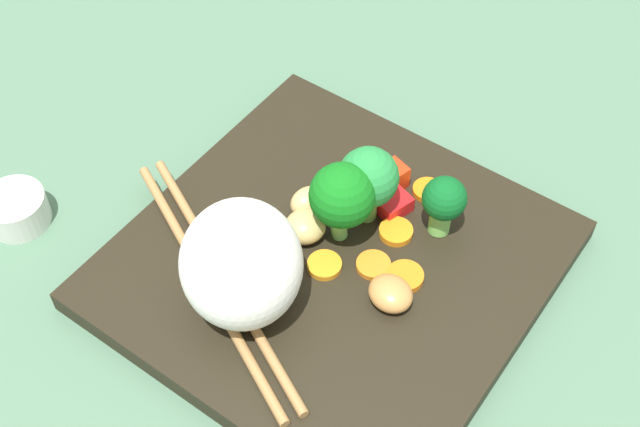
% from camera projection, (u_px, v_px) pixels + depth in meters
% --- Properties ---
extents(ground_plane, '(1.10, 1.10, 0.02)m').
position_uv_depth(ground_plane, '(332.00, 280.00, 0.61)').
color(ground_plane, '#496D53').
extents(square_plate, '(0.28, 0.28, 0.02)m').
position_uv_depth(square_plate, '(332.00, 265.00, 0.59)').
color(square_plate, black).
rests_on(square_plate, ground_plane).
extents(rice_mound, '(0.11, 0.11, 0.08)m').
position_uv_depth(rice_mound, '(241.00, 264.00, 0.53)').
color(rice_mound, white).
rests_on(rice_mound, square_plate).
extents(broccoli_floret_0, '(0.04, 0.04, 0.06)m').
position_uv_depth(broccoli_floret_0, '(363.00, 176.00, 0.58)').
color(broccoli_floret_0, '#5E953C').
rests_on(broccoli_floret_0, square_plate).
extents(broccoli_floret_1, '(0.04, 0.04, 0.07)m').
position_uv_depth(broccoli_floret_1, '(342.00, 196.00, 0.57)').
color(broccoli_floret_1, '#73BB56').
rests_on(broccoli_floret_1, square_plate).
extents(broccoli_floret_2, '(0.03, 0.03, 0.05)m').
position_uv_depth(broccoli_floret_2, '(444.00, 202.00, 0.58)').
color(broccoli_floret_2, '#77C053').
rests_on(broccoli_floret_2, square_plate).
extents(carrot_slice_0, '(0.03, 0.03, 0.01)m').
position_uv_depth(carrot_slice_0, '(405.00, 277.00, 0.57)').
color(carrot_slice_0, orange).
rests_on(carrot_slice_0, square_plate).
extents(carrot_slice_1, '(0.03, 0.03, 0.01)m').
position_uv_depth(carrot_slice_1, '(396.00, 232.00, 0.60)').
color(carrot_slice_1, orange).
rests_on(carrot_slice_1, square_plate).
extents(carrot_slice_2, '(0.03, 0.03, 0.00)m').
position_uv_depth(carrot_slice_2, '(321.00, 263.00, 0.58)').
color(carrot_slice_2, orange).
rests_on(carrot_slice_2, square_plate).
extents(carrot_slice_3, '(0.03, 0.03, 0.00)m').
position_uv_depth(carrot_slice_3, '(428.00, 190.00, 0.62)').
color(carrot_slice_3, orange).
rests_on(carrot_slice_3, square_plate).
extents(carrot_slice_4, '(0.03, 0.03, 0.00)m').
position_uv_depth(carrot_slice_4, '(373.00, 265.00, 0.58)').
color(carrot_slice_4, orange).
rests_on(carrot_slice_4, square_plate).
extents(pepper_chunk_0, '(0.02, 0.03, 0.02)m').
position_uv_depth(pepper_chunk_0, '(394.00, 179.00, 0.62)').
color(pepper_chunk_0, red).
rests_on(pepper_chunk_0, square_plate).
extents(pepper_chunk_1, '(0.03, 0.03, 0.01)m').
position_uv_depth(pepper_chunk_1, '(392.00, 204.00, 0.61)').
color(pepper_chunk_1, red).
rests_on(pepper_chunk_1, square_plate).
extents(chicken_piece_0, '(0.03, 0.03, 0.02)m').
position_uv_depth(chicken_piece_0, '(308.00, 201.00, 0.60)').
color(chicken_piece_0, tan).
rests_on(chicken_piece_0, square_plate).
extents(chicken_piece_1, '(0.04, 0.04, 0.02)m').
position_uv_depth(chicken_piece_1, '(305.00, 226.00, 0.59)').
color(chicken_piece_1, tan).
rests_on(chicken_piece_1, square_plate).
extents(chicken_piece_2, '(0.04, 0.03, 0.02)m').
position_uv_depth(chicken_piece_2, '(391.00, 293.00, 0.56)').
color(chicken_piece_2, '#BA8043').
rests_on(chicken_piece_2, square_plate).
extents(chopstick_pair, '(0.21, 0.12, 0.01)m').
position_uv_depth(chopstick_pair, '(215.00, 279.00, 0.57)').
color(chopstick_pair, '#A27543').
rests_on(chopstick_pair, square_plate).
extents(sauce_cup, '(0.05, 0.05, 0.02)m').
position_uv_depth(sauce_cup, '(16.00, 209.00, 0.62)').
color(sauce_cup, silver).
rests_on(sauce_cup, ground_plane).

